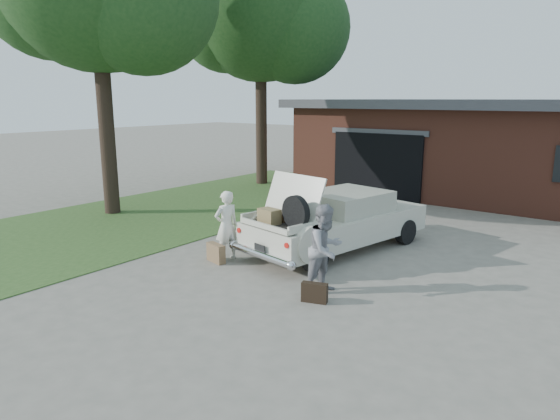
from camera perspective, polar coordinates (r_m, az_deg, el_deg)
The scene contains 9 objects.
ground at distance 10.08m, azimuth -2.08°, elevation -6.71°, with size 90.00×90.00×0.00m, color gray.
grass_strip at distance 15.86m, azimuth -10.62°, elevation 0.30°, with size 6.00×16.00×0.02m, color #2D4C1E.
house at distance 19.56m, azimuth 22.30°, elevation 6.82°, with size 12.80×7.80×3.30m.
tree_back at distance 19.95m, azimuth -2.06°, elevation 21.31°, with size 6.23×5.41×9.34m.
sedan at distance 11.21m, azimuth 6.51°, elevation -1.22°, with size 2.59×4.80×1.83m.
woman_left at distance 10.48m, azimuth -6.14°, elevation -1.79°, with size 0.54×0.35×1.48m, color white.
woman_right at distance 8.68m, azimuth 5.24°, elevation -4.48°, with size 0.77×0.60×1.59m, color gray.
suitcase_left at distance 10.50m, azimuth -7.34°, elevation -4.89°, with size 0.50×0.16×0.39m, color olive.
suitcase_right at distance 8.46m, azimuth 3.97°, elevation -9.40°, with size 0.44×0.14×0.34m, color black.
Camera 1 is at (6.05, -7.34, 3.34)m, focal length 32.00 mm.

